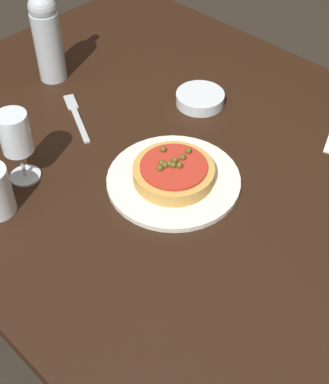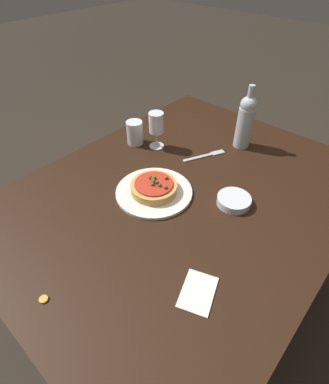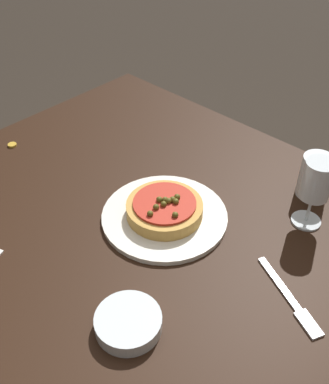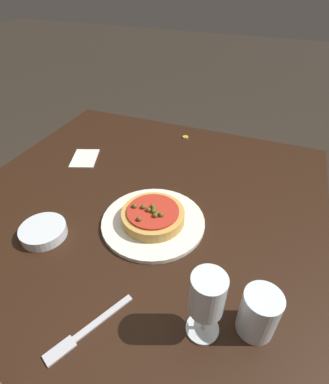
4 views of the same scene
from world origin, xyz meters
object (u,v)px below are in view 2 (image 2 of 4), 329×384
pizza (154,187)px  side_bowl (234,201)px  water_cup (135,133)px  fork (207,155)px  wine_glass (156,124)px  wine_bottle (245,121)px  bottle_cap (44,299)px  dinner_plate (154,192)px  dining_table (183,207)px

pizza → side_bowl: size_ratio=1.43×
pizza → water_cup: water_cup is taller
side_bowl → fork: 0.31m
wine_glass → wine_bottle: 0.39m
water_cup → pizza: bearing=-123.0°
fork → bottle_cap: bearing=-149.4°
fork → dinner_plate: bearing=-154.9°
bottle_cap → water_cup: bearing=28.4°
fork → side_bowl: bearing=-100.7°
water_cup → bottle_cap: size_ratio=4.46×
dinner_plate → water_cup: water_cup is taller
bottle_cap → wine_bottle: bearing=0.5°
dining_table → dinner_plate: 0.14m
side_bowl → bottle_cap: 0.69m
wine_bottle → bottle_cap: bearing=-179.5°
side_bowl → wine_glass: bearing=78.8°
wine_bottle → bottle_cap: size_ratio=11.72×
dining_table → pizza: 0.16m
wine_glass → bottle_cap: (-0.76, -0.29, -0.11)m
wine_glass → fork: 0.26m
dining_table → side_bowl: side_bowl is taller
dinner_plate → water_cup: (0.20, 0.31, 0.05)m
wine_bottle → wine_glass: bearing=133.5°
pizza → bottle_cap: bearing=-171.4°
wine_bottle → side_bowl: 0.42m
dining_table → side_bowl: size_ratio=11.43×
dinner_plate → pizza: size_ratio=1.65×
wine_bottle → bottle_cap: wine_bottle is taller
pizza → bottle_cap: size_ratio=7.25×
dining_table → dinner_plate: bearing=136.7°
side_bowl → bottle_cap: size_ratio=5.08×
wine_glass → fork: (0.09, -0.22, -0.11)m
wine_glass → wine_bottle: size_ratio=0.59×
wine_glass → fork: wine_glass is taller
dinner_plate → water_cup: size_ratio=2.69×
wine_glass → water_cup: size_ratio=1.55×
dining_table → water_cup: water_cup is taller
wine_glass → bottle_cap: bearing=-159.0°
dining_table → water_cup: (0.12, 0.39, 0.14)m
side_bowl → fork: (0.18, 0.25, -0.01)m
wine_glass → wine_bottle: bearing=-46.5°
pizza → wine_glass: wine_glass is taller
pizza → water_cup: bearing=57.0°
wine_bottle → water_cup: (-0.31, 0.38, -0.07)m
wine_glass → side_bowl: size_ratio=1.37×
dinner_plate → side_bowl: side_bowl is taller
wine_bottle → side_bowl: (-0.36, -0.19, -0.11)m
dinner_plate → wine_bottle: size_ratio=1.02×
dining_table → side_bowl: bearing=-69.0°
wine_bottle → fork: (-0.17, 0.07, -0.12)m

